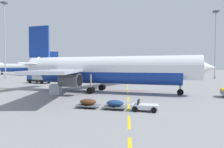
# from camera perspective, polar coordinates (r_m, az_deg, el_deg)

# --- Properties ---
(ground) EXTENTS (400.00, 400.00, 0.00)m
(ground) POSITION_cam_1_polar(r_m,az_deg,el_deg) (60.14, 25.85, -2.33)
(ground) COLOR gray
(apron_paint_markings) EXTENTS (8.00, 92.98, 0.01)m
(apron_paint_markings) POSITION_cam_1_polar(r_m,az_deg,el_deg) (51.70, 4.39, -2.82)
(apron_paint_markings) COLOR yellow
(apron_paint_markings) RESTS_ON ground
(airliner_foreground) EXTENTS (34.47, 33.62, 12.20)m
(airliner_foreground) POSITION_cam_1_polar(r_m,az_deg,el_deg) (35.18, -2.15, 1.28)
(airliner_foreground) COLOR white
(airliner_foreground) RESTS_ON ground
(airliner_mid_left) EXTENTS (35.79, 34.75, 12.75)m
(airliner_mid_left) POSITION_cam_1_polar(r_m,az_deg,el_deg) (120.93, -22.53, 1.84)
(airliner_mid_left) COLOR silver
(airliner_mid_left) RESTS_ON ground
(catering_truck) EXTENTS (5.96, 7.12, 3.14)m
(catering_truck) POSITION_cam_1_polar(r_m,az_deg,el_deg) (57.44, -6.38, -0.68)
(catering_truck) COLOR black
(catering_truck) RESTS_ON ground
(fuel_service_truck) EXTENTS (7.36, 5.13, 3.14)m
(fuel_service_truck) POSITION_cam_1_polar(r_m,az_deg,el_deg) (57.17, -19.57, -0.81)
(fuel_service_truck) COLOR black
(fuel_service_truck) RESTS_ON ground
(baggage_train) EXTENTS (8.72, 3.06, 1.14)m
(baggage_train) POSITION_cam_1_polar(r_m,az_deg,el_deg) (21.43, 0.93, -8.51)
(baggage_train) COLOR silver
(baggage_train) RESTS_ON ground
(uld_cargo_container) EXTENTS (1.62, 1.56, 1.60)m
(uld_cargo_container) POSITION_cam_1_polar(r_m,az_deg,el_deg) (34.01, -15.51, -4.15)
(uld_cargo_container) COLOR #B7BCC6
(uld_cargo_container) RESTS_ON ground
(apron_light_mast_near) EXTENTS (1.80, 1.80, 28.05)m
(apron_light_mast_near) POSITION_cam_1_polar(r_m,az_deg,el_deg) (86.40, -27.85, 10.38)
(apron_light_mast_near) COLOR slate
(apron_light_mast_near) RESTS_ON ground
(apron_light_mast_far) EXTENTS (1.80, 1.80, 24.66)m
(apron_light_mast_far) POSITION_cam_1_polar(r_m,az_deg,el_deg) (84.56, 26.99, 9.32)
(apron_light_mast_far) COLOR slate
(apron_light_mast_far) RESTS_ON ground
(terminal_satellite) EXTENTS (64.86, 21.17, 12.46)m
(terminal_satellite) POSITION_cam_1_polar(r_m,az_deg,el_deg) (180.00, 8.62, 2.46)
(terminal_satellite) COLOR #9E998E
(terminal_satellite) RESTS_ON ground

